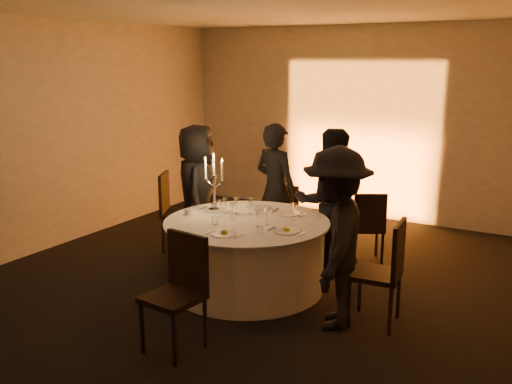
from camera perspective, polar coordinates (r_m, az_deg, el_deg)
The scene contains 33 objects.
floor at distance 6.43m, azimuth -0.90°, elevation -9.51°, with size 7.00×7.00×0.00m, color black.
ceiling at distance 5.96m, azimuth -1.01°, elevation 18.19°, with size 7.00×7.00×0.00m, color silver.
wall_back at distance 9.17m, azimuth 10.40°, elevation 6.83°, with size 7.00×7.00×0.00m, color #B0AAA4.
wall_left at distance 7.96m, azimuth -19.92°, elevation 5.33°, with size 7.00×7.00×0.00m, color #B0AAA4.
uplighter_fixture at distance 9.16m, azimuth 9.40°, elevation -2.38°, with size 0.25×0.12×0.10m, color black.
banquet_table at distance 6.29m, azimuth -0.91°, elevation -6.27°, with size 1.80×1.80×0.77m.
chair_left at distance 7.58m, azimuth -8.26°, elevation -1.46°, with size 0.60×0.60×1.03m.
chair_back_left at distance 7.59m, azimuth 3.40°, elevation -1.99°, with size 0.43×0.44×0.89m.
chair_back_right at distance 7.14m, azimuth 11.13°, elevation -3.10°, with size 0.54×0.54×0.91m.
chair_right at distance 5.51m, azimuth 12.77°, elevation -7.31°, with size 0.49×0.49×1.03m.
chair_front at distance 5.02m, azimuth -7.68°, elevation -9.23°, with size 0.49×0.49×1.02m.
guest_left at distance 7.25m, azimuth -5.90°, elevation 0.08°, with size 0.83×0.54×1.69m, color black.
guest_back_left at distance 7.28m, azimuth 1.97°, elevation 0.25°, with size 0.62×0.41×1.70m, color black.
guest_back_right at distance 6.69m, azimuth 7.40°, elevation -0.97°, with size 0.83×0.65×1.71m, color black.
guest_right at distance 5.34m, azimuth 8.00°, elevation -4.61°, with size 1.11×0.64×1.72m, color black.
plate_left at distance 6.60m, azimuth -4.12°, elevation -1.82°, with size 0.36×0.26×0.01m.
plate_back_left at distance 6.68m, azimuth 0.65°, elevation -1.59°, with size 0.35×0.26×0.01m.
plate_back_right at distance 6.45m, azimuth 3.26°, elevation -2.16°, with size 0.35×0.28×0.01m.
plate_right at distance 5.79m, azimuth 3.05°, elevation -3.83°, with size 0.36×0.28×0.08m.
plate_front at distance 5.69m, azimuth -3.19°, elevation -4.12°, with size 0.35×0.26×0.08m.
coffee_cup at distance 6.44m, azimuth -6.84°, elevation -2.03°, with size 0.11×0.11×0.07m.
candelabra at distance 6.56m, azimuth -4.21°, elevation 0.14°, with size 0.28×0.14×0.67m.
wine_glass_a at distance 6.41m, azimuth -3.09°, elevation -1.04°, with size 0.07×0.07×0.19m.
wine_glass_b at distance 5.92m, azimuth 0.12°, elevation -2.21°, with size 0.07×0.07×0.19m.
wine_glass_c at distance 6.31m, azimuth -3.57°, elevation -1.27°, with size 0.07×0.07×0.19m.
wine_glass_d at distance 5.99m, azimuth 1.10°, elevation -2.04°, with size 0.07×0.07×0.19m.
wine_glass_e at distance 6.40m, azimuth -0.54°, elevation -1.04°, with size 0.07×0.07×0.19m.
wine_glass_f at distance 6.20m, azimuth -2.38°, elevation -1.51°, with size 0.07×0.07×0.19m.
wine_glass_g at distance 6.40m, azimuth -1.99°, elevation -1.04°, with size 0.07×0.07×0.19m.
wine_glass_h at distance 6.17m, azimuth 3.79°, elevation -1.61°, with size 0.07×0.07×0.19m.
tumbler_a at distance 6.03m, azimuth -4.14°, elevation -2.87°, with size 0.07×0.07×0.09m, color white.
tumbler_b at distance 6.45m, azimuth 0.34°, elevation -1.78°, with size 0.07×0.07×0.09m, color white.
tumbler_c at distance 5.67m, azimuth 0.38°, elevation -3.90°, with size 0.07×0.07×0.09m, color white.
Camera 1 is at (3.04, -5.09, 2.48)m, focal length 40.00 mm.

